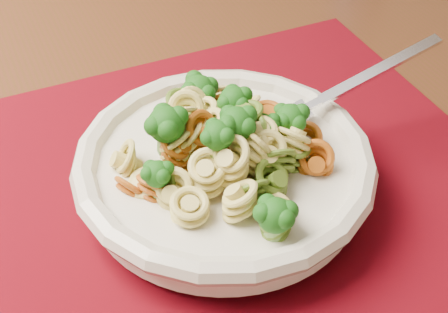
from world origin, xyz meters
name	(u,v)px	position (x,y,z in m)	size (l,w,h in m)	color
dining_table	(181,184)	(0.75, -0.62, 0.67)	(1.39, 0.95, 0.79)	#492314
placemat	(201,190)	(0.72, -0.74, 0.79)	(0.49, 0.38, 0.00)	#5D040A
pasta_bowl	(224,168)	(0.73, -0.76, 0.82)	(0.24, 0.24, 0.05)	silver
pasta_broccoli_heap	(224,151)	(0.73, -0.76, 0.84)	(0.20, 0.20, 0.06)	#D7C76A
fork	(294,115)	(0.81, -0.74, 0.84)	(0.19, 0.02, 0.01)	silver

